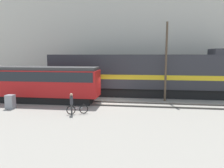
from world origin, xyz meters
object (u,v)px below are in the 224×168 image
freight_locomotive (142,75)px  utility_pole_left (166,62)px  streetcar (44,82)px  person (71,102)px  bicycle (77,110)px  signal_box (10,102)px

freight_locomotive → utility_pole_left: 3.56m
freight_locomotive → utility_pole_left: size_ratio=2.64×
streetcar → person: size_ratio=6.22×
bicycle → utility_pole_left: 10.09m
streetcar → signal_box: streetcar is taller
streetcar → signal_box: (-1.88, -2.79, -1.39)m
freight_locomotive → bicycle: (-5.01, -8.30, -2.08)m
freight_locomotive → person: (-5.38, -8.60, -1.40)m
streetcar → freight_locomotive: bearing=26.1°
freight_locomotive → person: size_ratio=12.07×
streetcar → bicycle: 5.97m
streetcar → signal_box: size_ratio=8.87×
utility_pole_left → streetcar: bearing=-168.9°
streetcar → person: bearing=-44.8°
freight_locomotive → signal_box: bearing=-146.8°
bicycle → signal_box: bearing=171.8°
freight_locomotive → signal_box: size_ratio=17.20×
bicycle → utility_pole_left: (7.30, 6.00, 3.54)m
bicycle → utility_pole_left: size_ratio=0.20×
person → utility_pole_left: (7.67, 6.30, 2.86)m
freight_locomotive → streetcar: (-9.41, -4.60, -0.45)m
signal_box → bicycle: bearing=-8.2°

